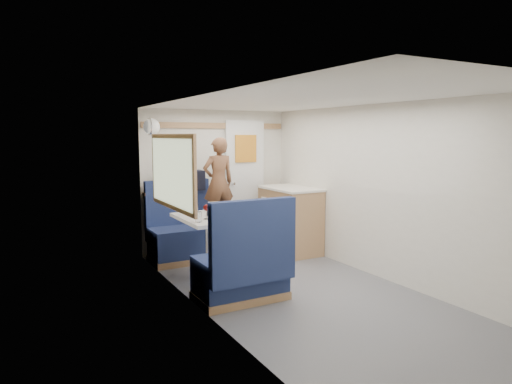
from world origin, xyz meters
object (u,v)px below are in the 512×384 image
galley_counter (290,219)px  duffel_bag (183,181)px  person (218,182)px  bench_far (183,238)px  wine_glass (207,208)px  tumbler_left (198,217)px  tray (222,219)px  beer_glass (224,211)px  bread_loaf (217,207)px  tumbler_mid (195,208)px  dome_light (152,127)px  dinette_table (209,230)px  orange_fruit (222,212)px  salt_grinder (210,212)px  cheese_block (232,217)px  pepper_grinder (208,212)px  bench_near (243,272)px

galley_counter → duffel_bag: duffel_bag is taller
person → bench_far: bearing=-23.0°
wine_glass → tumbler_left: bearing=-141.2°
tray → beer_glass: bearing=60.3°
duffel_bag → bread_loaf: duffel_bag is taller
person → tumbler_mid: 0.69m
dome_light → galley_counter: bearing=-9.2°
dinette_table → wine_glass: 0.32m
orange_fruit → tumbler_left: size_ratio=0.70×
tray → galley_counter: bearing=30.1°
salt_grinder → tray: bearing=-88.1°
galley_counter → beer_glass: (-1.27, -0.55, 0.30)m
bench_far → tray: bench_far is taller
cheese_block → pepper_grinder: pepper_grinder is taller
cheese_block → tumbler_left: 0.36m
tumbler_mid → tumbler_left: bearing=-107.3°
duffel_bag → tumbler_left: size_ratio=4.95×
cheese_block → galley_counter: bearing=33.8°
dinette_table → galley_counter: 1.57m
orange_fruit → salt_grinder: 0.16m
tumbler_mid → salt_grinder: 0.27m
bread_loaf → galley_counter: bearing=12.8°
cheese_block → bread_loaf: size_ratio=0.40×
orange_fruit → wine_glass: (-0.21, -0.03, 0.07)m
person → pepper_grinder: 0.80m
wine_glass → tray: bearing=-49.3°
bench_near → orange_fruit: size_ratio=13.44×
cheese_block → duffel_bag: bearing=91.2°
tray → beer_glass: (0.16, 0.28, 0.04)m
galley_counter → wine_glass: (-1.55, -0.69, 0.38)m
dome_light → wine_glass: dome_light is taller
tumbler_left → cheese_block: bearing=-14.8°
duffel_bag → salt_grinder: size_ratio=5.99×
beer_glass → cheese_block: bearing=-101.3°
tumbler_mid → duffel_bag: bearing=79.5°
bread_loaf → tumbler_mid: bearing=178.7°
tray → dinette_table: bearing=98.4°
duffel_bag → salt_grinder: 1.13m
galley_counter → orange_fruit: (-1.34, -0.66, 0.31)m
person → tumbler_left: person is taller
tumbler_left → bread_loaf: 0.68m
duffel_bag → pepper_grinder: bearing=-92.5°
dinette_table → pepper_grinder: 0.21m
duffel_bag → wine_glass: duffel_bag is taller
duffel_bag → person: bearing=-50.6°
beer_glass → salt_grinder: size_ratio=1.04×
orange_fruit → tumbler_mid: 0.42m
duffel_bag → beer_glass: duffel_bag is taller
orange_fruit → beer_glass: bearing=55.7°
bench_near → wine_glass: bearing=96.3°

